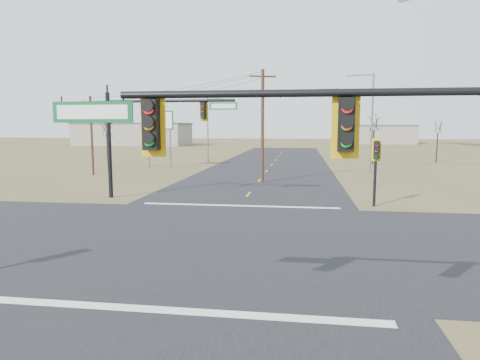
{
  "coord_description": "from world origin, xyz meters",
  "views": [
    {
      "loc": [
        3.64,
        -17.76,
        4.78
      ],
      "look_at": [
        0.96,
        1.0,
        2.42
      ],
      "focal_mm": 32.0,
      "sensor_mm": 36.0,
      "label": 1
    }
  ],
  "objects_px": {
    "mast_arm_near": "(340,145)",
    "highway_sign": "(159,128)",
    "bare_tree_d": "(438,126)",
    "streetlight_a": "(370,117)",
    "bare_tree_b": "(106,124)",
    "utility_pole_far": "(92,134)",
    "streetlight_b": "(335,119)",
    "pedestal_signal_ne": "(376,156)",
    "utility_pole_near": "(262,124)",
    "bare_tree_a": "(107,129)",
    "streetlight_c": "(209,126)",
    "mast_arm_far": "(151,122)",
    "bare_tree_c": "(374,122)"
  },
  "relations": [
    {
      "from": "pedestal_signal_ne",
      "to": "bare_tree_b",
      "type": "relative_size",
      "value": 0.63
    },
    {
      "from": "streetlight_c",
      "to": "bare_tree_b",
      "type": "xyz_separation_m",
      "value": [
        -15.86,
        2.56,
        0.37
      ]
    },
    {
      "from": "mast_arm_near",
      "to": "bare_tree_a",
      "type": "bearing_deg",
      "value": 124.94
    },
    {
      "from": "utility_pole_near",
      "to": "streetlight_b",
      "type": "distance_m",
      "value": 29.27
    },
    {
      "from": "highway_sign",
      "to": "bare_tree_a",
      "type": "relative_size",
      "value": 1.16
    },
    {
      "from": "mast_arm_near",
      "to": "utility_pole_far",
      "type": "distance_m",
      "value": 37.67
    },
    {
      "from": "mast_arm_near",
      "to": "bare_tree_b",
      "type": "relative_size",
      "value": 1.57
    },
    {
      "from": "bare_tree_b",
      "to": "bare_tree_d",
      "type": "relative_size",
      "value": 1.09
    },
    {
      "from": "mast_arm_near",
      "to": "streetlight_c",
      "type": "distance_m",
      "value": 49.83
    },
    {
      "from": "streetlight_c",
      "to": "bare_tree_d",
      "type": "relative_size",
      "value": 1.44
    },
    {
      "from": "highway_sign",
      "to": "streetlight_b",
      "type": "distance_m",
      "value": 26.7
    },
    {
      "from": "utility_pole_near",
      "to": "utility_pole_far",
      "type": "xyz_separation_m",
      "value": [
        -17.17,
        3.21,
        -0.88
      ]
    },
    {
      "from": "highway_sign",
      "to": "bare_tree_d",
      "type": "bearing_deg",
      "value": 20.92
    },
    {
      "from": "mast_arm_near",
      "to": "streetlight_c",
      "type": "relative_size",
      "value": 1.19
    },
    {
      "from": "streetlight_b",
      "to": "bare_tree_d",
      "type": "height_order",
      "value": "streetlight_b"
    },
    {
      "from": "bare_tree_c",
      "to": "bare_tree_d",
      "type": "xyz_separation_m",
      "value": [
        8.83,
        3.57,
        -0.57
      ]
    },
    {
      "from": "mast_arm_far",
      "to": "bare_tree_a",
      "type": "relative_size",
      "value": 1.54
    },
    {
      "from": "mast_arm_far",
      "to": "bare_tree_d",
      "type": "xyz_separation_m",
      "value": [
        27.78,
        33.11,
        -0.23
      ]
    },
    {
      "from": "streetlight_b",
      "to": "pedestal_signal_ne",
      "type": "bearing_deg",
      "value": -87.99
    },
    {
      "from": "streetlight_a",
      "to": "bare_tree_b",
      "type": "distance_m",
      "value": 37.43
    },
    {
      "from": "utility_pole_near",
      "to": "streetlight_c",
      "type": "distance_m",
      "value": 22.1
    },
    {
      "from": "utility_pole_near",
      "to": "highway_sign",
      "type": "height_order",
      "value": "utility_pole_near"
    },
    {
      "from": "bare_tree_d",
      "to": "streetlight_a",
      "type": "bearing_deg",
      "value": -128.91
    },
    {
      "from": "pedestal_signal_ne",
      "to": "bare_tree_a",
      "type": "xyz_separation_m",
      "value": [
        -25.98,
        19.27,
        1.5
      ]
    },
    {
      "from": "pedestal_signal_ne",
      "to": "bare_tree_a",
      "type": "height_order",
      "value": "bare_tree_a"
    },
    {
      "from": "highway_sign",
      "to": "bare_tree_b",
      "type": "relative_size",
      "value": 1.01
    },
    {
      "from": "pedestal_signal_ne",
      "to": "streetlight_a",
      "type": "distance_m",
      "value": 20.97
    },
    {
      "from": "mast_arm_near",
      "to": "streetlight_c",
      "type": "xyz_separation_m",
      "value": [
        -13.08,
        48.08,
        0.46
      ]
    },
    {
      "from": "streetlight_a",
      "to": "bare_tree_d",
      "type": "relative_size",
      "value": 1.71
    },
    {
      "from": "pedestal_signal_ne",
      "to": "bare_tree_b",
      "type": "xyz_separation_m",
      "value": [
        -32.6,
        33.1,
        2.2
      ]
    },
    {
      "from": "streetlight_b",
      "to": "bare_tree_a",
      "type": "xyz_separation_m",
      "value": [
        -26.35,
        -19.21,
        -1.33
      ]
    },
    {
      "from": "streetlight_b",
      "to": "bare_tree_d",
      "type": "xyz_separation_m",
      "value": [
        13.19,
        -4.39,
        -1.01
      ]
    },
    {
      "from": "streetlight_a",
      "to": "bare_tree_b",
      "type": "relative_size",
      "value": 1.58
    },
    {
      "from": "mast_arm_near",
      "to": "highway_sign",
      "type": "distance_m",
      "value": 43.7
    },
    {
      "from": "mast_arm_far",
      "to": "utility_pole_near",
      "type": "bearing_deg",
      "value": 65.56
    },
    {
      "from": "mast_arm_near",
      "to": "bare_tree_a",
      "type": "relative_size",
      "value": 1.8
    },
    {
      "from": "bare_tree_b",
      "to": "bare_tree_a",
      "type": "bearing_deg",
      "value": -64.42
    },
    {
      "from": "utility_pole_near",
      "to": "bare_tree_a",
      "type": "distance_m",
      "value": 20.32
    },
    {
      "from": "mast_arm_near",
      "to": "bare_tree_b",
      "type": "height_order",
      "value": "bare_tree_b"
    },
    {
      "from": "utility_pole_near",
      "to": "highway_sign",
      "type": "bearing_deg",
      "value": 137.51
    },
    {
      "from": "mast_arm_far",
      "to": "mast_arm_near",
      "type": "bearing_deg",
      "value": -50.05
    },
    {
      "from": "utility_pole_near",
      "to": "streetlight_a",
      "type": "relative_size",
      "value": 0.93
    },
    {
      "from": "utility_pole_far",
      "to": "bare_tree_b",
      "type": "bearing_deg",
      "value": 111.53
    },
    {
      "from": "utility_pole_far",
      "to": "streetlight_a",
      "type": "height_order",
      "value": "streetlight_a"
    },
    {
      "from": "utility_pole_near",
      "to": "streetlight_b",
      "type": "height_order",
      "value": "streetlight_b"
    },
    {
      "from": "streetlight_c",
      "to": "utility_pole_far",
      "type": "bearing_deg",
      "value": -97.74
    },
    {
      "from": "streetlight_c",
      "to": "mast_arm_far",
      "type": "bearing_deg",
      "value": -67.2
    },
    {
      "from": "highway_sign",
      "to": "mast_arm_far",
      "type": "bearing_deg",
      "value": -69.98
    },
    {
      "from": "streetlight_a",
      "to": "bare_tree_a",
      "type": "height_order",
      "value": "streetlight_a"
    },
    {
      "from": "bare_tree_b",
      "to": "streetlight_a",
      "type": "bearing_deg",
      "value": -19.49
    }
  ]
}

